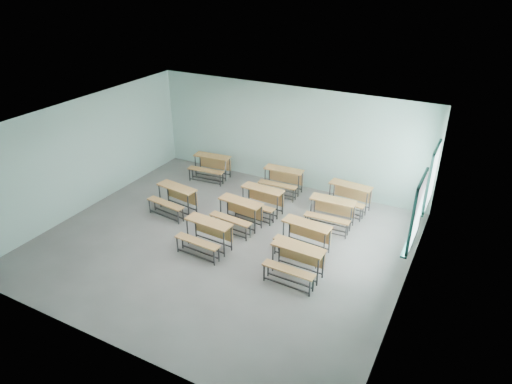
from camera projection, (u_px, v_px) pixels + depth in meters
room at (224, 187)px, 11.07m from camera, size 9.04×8.04×3.24m
desk_unit_r0c1 at (206, 232)px, 11.29m from camera, size 1.26×0.89×0.76m
desk_unit_r0c2 at (296, 258)px, 10.29m from camera, size 1.25×0.86×0.76m
desk_unit_r1c0 at (175, 196)px, 13.00m from camera, size 1.32×0.97×0.76m
desk_unit_r1c1 at (238, 211)px, 12.25m from camera, size 1.28×0.92×0.76m
desk_unit_r1c2 at (305, 234)px, 11.20m from camera, size 1.28×0.90×0.76m
desk_unit_r2c1 at (261, 198)px, 12.91m from camera, size 1.26×0.87×0.76m
desk_unit_r2c2 at (331, 209)px, 12.30m from camera, size 1.25×0.87×0.76m
desk_unit_r3c0 at (211, 164)px, 15.05m from camera, size 1.29×0.93×0.76m
desk_unit_r3c1 at (282, 178)px, 14.10m from camera, size 1.25×0.86×0.76m
desk_unit_r3c2 at (349, 194)px, 13.11m from camera, size 1.28×0.91×0.76m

